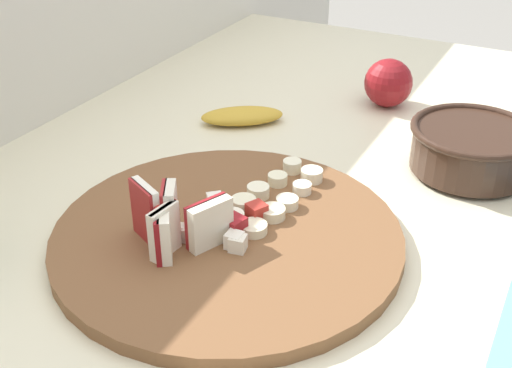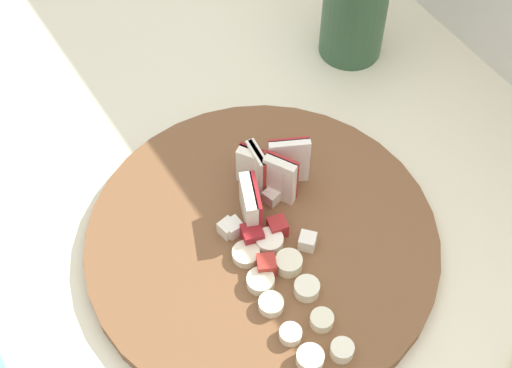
{
  "view_description": "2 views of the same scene",
  "coord_description": "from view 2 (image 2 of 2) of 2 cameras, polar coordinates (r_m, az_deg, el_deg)",
  "views": [
    {
      "loc": [
        -0.62,
        -0.34,
        1.34
      ],
      "look_at": [
        -0.07,
        -0.06,
        0.98
      ],
      "focal_mm": 46.13,
      "sensor_mm": 36.0,
      "label": 1
    },
    {
      "loc": [
        0.27,
        -0.28,
        1.64
      ],
      "look_at": [
        -0.15,
        -0.01,
        0.95
      ],
      "focal_mm": 54.21,
      "sensor_mm": 36.0,
      "label": 2
    }
  ],
  "objects": [
    {
      "name": "cutting_board",
      "position": [
        0.85,
        0.46,
        -4.31
      ],
      "size": [
        0.39,
        0.39,
        0.02
      ],
      "primitive_type": "cylinder",
      "color": "brown",
      "rests_on": "tiled_countertop"
    },
    {
      "name": "apple_wedge_fan",
      "position": [
        0.85,
        0.83,
        0.51
      ],
      "size": [
        0.09,
        0.11,
        0.07
      ],
      "color": "maroon",
      "rests_on": "cutting_board"
    },
    {
      "name": "apple_dice_pile",
      "position": [
        0.84,
        0.58,
        -3.35
      ],
      "size": [
        0.1,
        0.09,
        0.02
      ],
      "color": "#A32323",
      "rests_on": "cutting_board"
    },
    {
      "name": "banana_slice_rows",
      "position": [
        0.8,
        2.41,
        -8.09
      ],
      "size": [
        0.17,
        0.07,
        0.02
      ],
      "color": "beige",
      "rests_on": "cutting_board"
    },
    {
      "name": "small_jar",
      "position": [
        1.02,
        7.25,
        12.41
      ],
      "size": [
        0.08,
        0.08,
        0.13
      ],
      "primitive_type": "cylinder",
      "color": "#335638",
      "rests_on": "tiled_countertop"
    }
  ]
}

